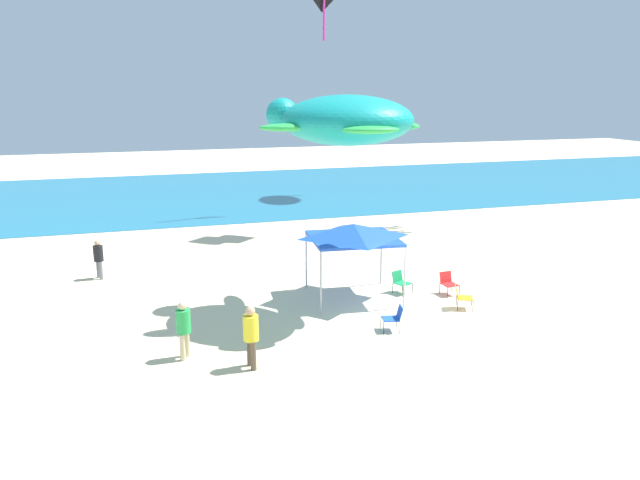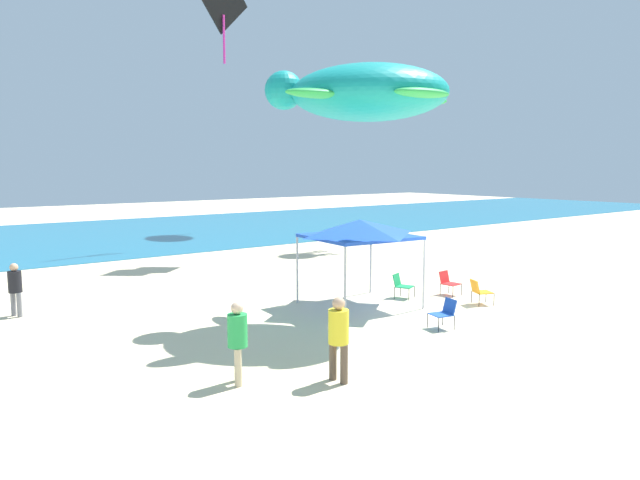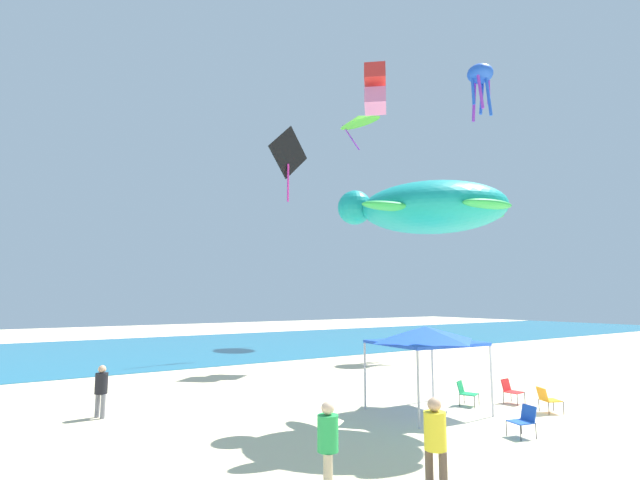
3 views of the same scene
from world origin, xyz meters
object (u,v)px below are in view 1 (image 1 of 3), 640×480
Objects in this scene: folding_chair_near_cooler at (400,281)px; folding_chair_left_of_tent at (462,296)px; person_kite_handler at (184,325)px; person_watching_sky at (251,332)px; folding_chair_facing_ocean at (448,282)px; kite_turtle_teal at (343,120)px; folding_chair_right_of_tent at (394,316)px; person_near_umbrella at (98,256)px; canopy_tent at (354,232)px.

folding_chair_near_cooler is 2.58m from folding_chair_left_of_tent.
folding_chair_left_of_tent is 0.48× the size of person_kite_handler.
person_kite_handler is at bearing 48.45° from person_watching_sky.
folding_chair_facing_ocean is (1.65, -0.64, 0.00)m from folding_chair_near_cooler.
kite_turtle_teal is at bearing -54.28° from person_watching_sky.
person_watching_sky is 0.31× the size of kite_turtle_teal.
folding_chair_facing_ocean is 4.35m from folding_chair_right_of_tent.
folding_chair_left_of_tent is 0.51× the size of person_near_umbrella.
person_near_umbrella is at bearing -134.40° from person_kite_handler.
person_near_umbrella reaches higher than folding_chair_left_of_tent.
canopy_tent is 3.94m from folding_chair_right_of_tent.
folding_chair_left_of_tent is at bearing -81.33° from folding_chair_near_cooler.
kite_turtle_teal is (-0.83, -1.12, 4.04)m from canopy_tent.
person_near_umbrella is at bearing 83.73° from folding_chair_left_of_tent.
folding_chair_left_of_tent is at bearing -145.74° from person_near_umbrella.
folding_chair_facing_ocean is (0.32, 1.57, 0.00)m from folding_chair_left_of_tent.
folding_chair_near_cooler is 6.72m from kite_turtle_teal.
person_watching_sky is at bearing 84.63° from person_kite_handler.
person_watching_sky is at bearing 90.50° from kite_turtle_teal.
person_near_umbrella is 11.74m from kite_turtle_teal.
person_kite_handler is (-8.29, -3.53, 0.54)m from folding_chair_near_cooler.
folding_chair_near_cooler is 9.03m from person_kite_handler.
canopy_tent is 6.80m from person_watching_sky.
person_watching_sky is at bearing 132.39° from folding_chair_left_of_tent.
person_kite_handler is 9.12m from person_near_umbrella.
folding_chair_near_cooler is 0.14× the size of kite_turtle_teal.
person_kite_handler is at bearing -179.23° from folding_chair_near_cooler.
folding_chair_left_of_tent is at bearing -34.67° from canopy_tent.
folding_chair_near_cooler and folding_chair_facing_ocean have the same top height.
folding_chair_facing_ocean is 0.51× the size of person_near_umbrella.
canopy_tent is 4.40m from folding_chair_left_of_tent.
person_kite_handler is at bearing 122.76° from folding_chair_left_of_tent.
person_watching_sky is at bearing -134.81° from canopy_tent.
canopy_tent is 4.05× the size of folding_chair_left_of_tent.
folding_chair_near_cooler and folding_chair_right_of_tent have the same top height.
folding_chair_near_cooler is 3.79m from folding_chair_right_of_tent.
folding_chair_facing_ocean is 1.00× the size of folding_chair_right_of_tent.
kite_turtle_teal reaches higher than folding_chair_near_cooler.
person_kite_handler is at bearing -150.95° from canopy_tent.
person_kite_handler is (-9.62, -1.32, 0.54)m from folding_chair_left_of_tent.
folding_chair_left_of_tent is 1.00× the size of folding_chair_facing_ocean.
person_near_umbrella is at bearing 9.89° from kite_turtle_teal.
folding_chair_near_cooler is 1.00× the size of folding_chair_facing_ocean.
folding_chair_facing_ocean is at bearing -71.04° from person_watching_sky.
folding_chair_right_of_tent is at bearing -139.52° from folding_chair_near_cooler.
folding_chair_facing_ocean is (3.54, -0.66, -2.00)m from canopy_tent.
person_watching_sky is at bearing -159.42° from folding_chair_facing_ocean.
kite_turtle_teal is (-2.72, -1.10, 6.04)m from folding_chair_near_cooler.
canopy_tent is 4.05× the size of folding_chair_near_cooler.
folding_chair_right_of_tent is 5.06m from person_watching_sky.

